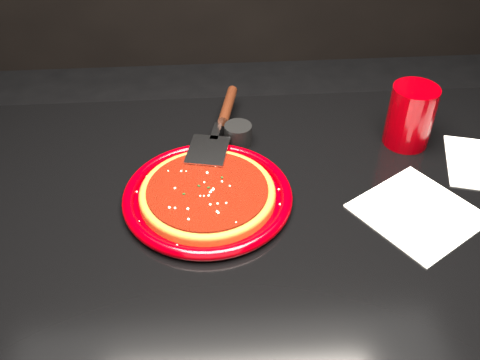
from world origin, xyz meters
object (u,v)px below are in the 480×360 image
table (250,340)px  plate (208,196)px  ramekin (238,134)px  cup (410,116)px  pizza_server (220,124)px

table → plate: bearing=148.6°
table → ramekin: size_ratio=21.59×
table → ramekin: ramekin is taller
cup → ramekin: size_ratio=2.27×
plate → pizza_server: pizza_server is taller
plate → cup: bearing=20.4°
plate → cup: size_ratio=2.40×
plate → pizza_server: size_ratio=0.96×
cup → ramekin: cup is taller
plate → pizza_server: (0.03, 0.18, 0.03)m
pizza_server → ramekin: pizza_server is taller
ramekin → plate: bearing=-111.1°
table → pizza_server: (-0.05, 0.23, 0.41)m
table → pizza_server: 0.48m
plate → cup: 0.44m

